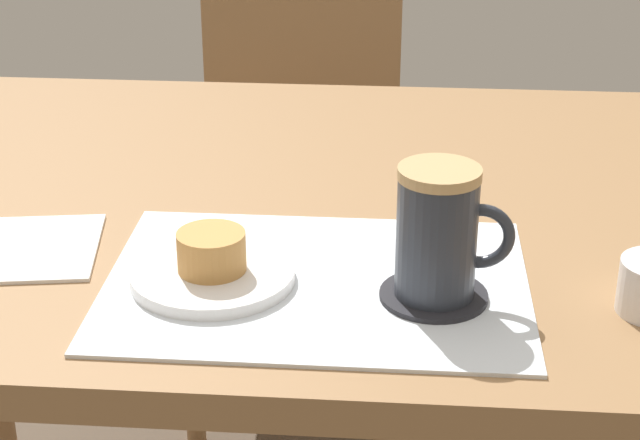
{
  "coord_description": "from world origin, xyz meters",
  "views": [
    {
      "loc": [
        0.13,
        -1.12,
        1.23
      ],
      "look_at": [
        0.06,
        -0.18,
        0.8
      ],
      "focal_mm": 60.0,
      "sensor_mm": 36.0,
      "label": 1
    }
  ],
  "objects_px": {
    "wooden_chair": "(298,154)",
    "pastry": "(212,251)",
    "dining_table": "(285,257)",
    "pastry_plate": "(213,275)",
    "coffee_mug": "(439,232)"
  },
  "relations": [
    {
      "from": "pastry_plate",
      "to": "pastry",
      "type": "distance_m",
      "value": 0.03
    },
    {
      "from": "wooden_chair",
      "to": "dining_table",
      "type": "bearing_deg",
      "value": 93.67
    },
    {
      "from": "dining_table",
      "to": "wooden_chair",
      "type": "relative_size",
      "value": 1.35
    },
    {
      "from": "wooden_chair",
      "to": "pastry",
      "type": "relative_size",
      "value": 13.56
    },
    {
      "from": "pastry",
      "to": "pastry_plate",
      "type": "bearing_deg",
      "value": 0.0
    },
    {
      "from": "pastry",
      "to": "coffee_mug",
      "type": "bearing_deg",
      "value": -4.54
    },
    {
      "from": "dining_table",
      "to": "coffee_mug",
      "type": "xyz_separation_m",
      "value": [
        0.17,
        -0.24,
        0.15
      ]
    },
    {
      "from": "dining_table",
      "to": "pastry",
      "type": "distance_m",
      "value": 0.26
    },
    {
      "from": "wooden_chair",
      "to": "pastry",
      "type": "height_order",
      "value": "wooden_chair"
    },
    {
      "from": "dining_table",
      "to": "wooden_chair",
      "type": "height_order",
      "value": "wooden_chair"
    },
    {
      "from": "pastry",
      "to": "wooden_chair",
      "type": "bearing_deg",
      "value": 91.25
    },
    {
      "from": "pastry_plate",
      "to": "coffee_mug",
      "type": "distance_m",
      "value": 0.22
    },
    {
      "from": "dining_table",
      "to": "pastry_plate",
      "type": "distance_m",
      "value": 0.25
    },
    {
      "from": "dining_table",
      "to": "pastry_plate",
      "type": "xyz_separation_m",
      "value": [
        -0.04,
        -0.23,
        0.09
      ]
    },
    {
      "from": "pastry_plate",
      "to": "wooden_chair",
      "type": "bearing_deg",
      "value": 91.25
    }
  ]
}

